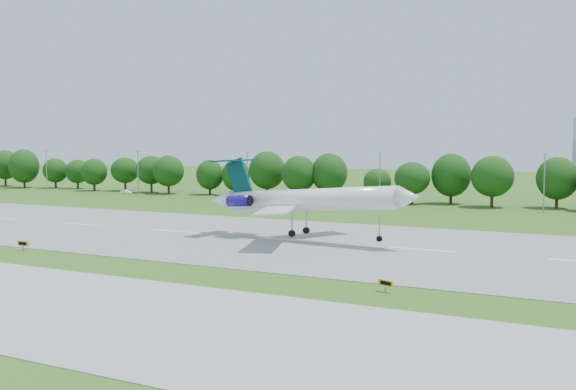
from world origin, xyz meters
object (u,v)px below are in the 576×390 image
object	(u,v)px
airliner	(300,199)
service_vehicle_a	(126,192)
service_vehicle_b	(275,199)
taxi_sign_left	(23,244)

from	to	relation	value
airliner	service_vehicle_a	world-z (taller)	airliner
service_vehicle_a	service_vehicle_b	xyz separation A→B (m)	(49.26, -2.26, 0.02)
service_vehicle_a	taxi_sign_left	bearing A→B (deg)	-142.83
taxi_sign_left	service_vehicle_a	bearing A→B (deg)	121.93
airliner	service_vehicle_a	xyz separation A→B (m)	(-83.54, 59.31, -5.51)
taxi_sign_left	service_vehicle_a	distance (m)	99.72
airliner	service_vehicle_b	world-z (taller)	airliner
airliner	service_vehicle_b	bearing A→B (deg)	127.04
airliner	taxi_sign_left	distance (m)	37.92
taxi_sign_left	service_vehicle_a	size ratio (longest dim) A/B	0.52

